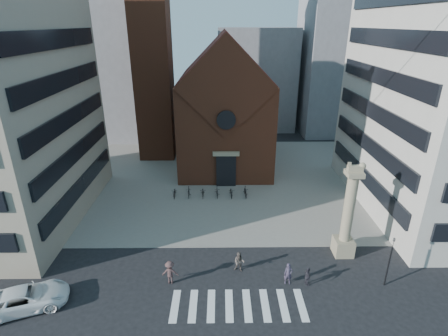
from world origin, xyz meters
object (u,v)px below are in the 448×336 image
at_px(lion_column, 347,220).
at_px(pedestrian_2, 307,277).
at_px(traffic_light, 389,261).
at_px(pedestrian_0, 288,274).
at_px(white_car, 25,298).
at_px(scooter_0, 175,192).
at_px(pedestrian_1, 239,262).

distance_m(lion_column, pedestrian_2, 6.24).
xyz_separation_m(lion_column, traffic_light, (1.99, -4.00, -1.17)).
bearing_deg(pedestrian_0, pedestrian_2, -6.43).
distance_m(lion_column, pedestrian_0, 7.11).
height_order(traffic_light, white_car, traffic_light).
bearing_deg(pedestrian_0, scooter_0, 127.34).
bearing_deg(scooter_0, pedestrian_2, -54.37).
relative_size(pedestrian_1, scooter_0, 0.91).
distance_m(traffic_light, pedestrian_0, 7.61).
relative_size(traffic_light, pedestrian_0, 2.38).
xyz_separation_m(lion_column, scooter_0, (-16.04, 11.04, -2.90)).
bearing_deg(lion_column, pedestrian_0, -145.86).
relative_size(white_car, scooter_0, 2.99).
bearing_deg(scooter_0, traffic_light, -42.90).
relative_size(lion_column, traffic_light, 2.02).
bearing_deg(traffic_light, lion_column, 116.46).
bearing_deg(pedestrian_1, lion_column, 28.65).
bearing_deg(white_car, pedestrian_0, -103.05).
bearing_deg(traffic_light, pedestrian_1, 170.82).
distance_m(pedestrian_1, pedestrian_2, 5.44).
xyz_separation_m(lion_column, white_car, (-24.55, -6.00, -2.66)).
height_order(white_car, pedestrian_1, pedestrian_1).
distance_m(white_car, pedestrian_1, 15.82).
xyz_separation_m(pedestrian_0, pedestrian_2, (1.44, -0.21, -0.11)).
height_order(white_car, scooter_0, white_car).
relative_size(traffic_light, pedestrian_1, 2.44).
height_order(lion_column, pedestrian_2, lion_column).
height_order(lion_column, pedestrian_0, lion_column).
bearing_deg(traffic_light, white_car, -175.69).
bearing_deg(pedestrian_2, scooter_0, 30.20).
bearing_deg(pedestrian_0, traffic_light, -0.34).
height_order(pedestrian_1, scooter_0, pedestrian_1).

